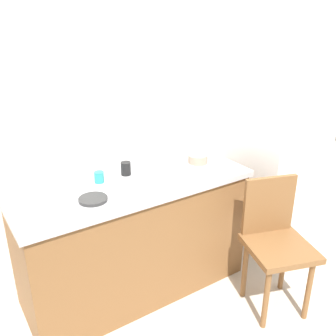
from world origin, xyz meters
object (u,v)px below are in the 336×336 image
at_px(terracotta_bowl, 198,159).
at_px(refrigerator, 274,161).
at_px(cup_black, 126,168).
at_px(cup_teal, 99,177).
at_px(hotplate, 93,199).
at_px(chair, 275,239).

bearing_deg(terracotta_bowl, refrigerator, -1.84).
relative_size(refrigerator, cup_black, 15.49).
xyz_separation_m(cup_black, cup_teal, (-0.20, -0.02, -0.01)).
distance_m(terracotta_bowl, cup_teal, 0.75).
distance_m(hotplate, cup_teal, 0.26).
distance_m(refrigerator, cup_black, 1.37).
distance_m(refrigerator, cup_teal, 1.56).
height_order(chair, terracotta_bowl, terracotta_bowl).
xyz_separation_m(hotplate, cup_black, (0.34, 0.24, 0.04)).
bearing_deg(chair, cup_teal, 159.15).
bearing_deg(terracotta_bowl, chair, -77.55).
height_order(hotplate, cup_black, cup_black).
xyz_separation_m(terracotta_bowl, cup_black, (-0.54, 0.09, 0.01)).
distance_m(refrigerator, terracotta_bowl, 0.83).
bearing_deg(chair, refrigerator, 62.45).
bearing_deg(cup_black, hotplate, -145.00).
bearing_deg(terracotta_bowl, cup_black, 170.34).
relative_size(terracotta_bowl, hotplate, 0.85).
bearing_deg(hotplate, terracotta_bowl, 9.33).
xyz_separation_m(hotplate, cup_teal, (0.14, 0.22, 0.03)).
xyz_separation_m(chair, hotplate, (-1.02, 0.51, 0.36)).
bearing_deg(cup_teal, hotplate, -121.76).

